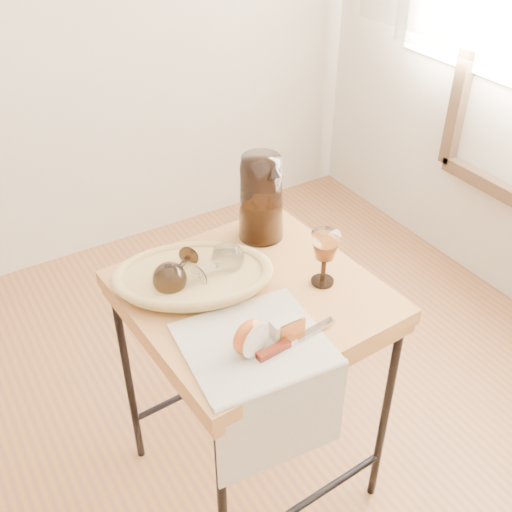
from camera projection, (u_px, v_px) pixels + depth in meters
side_table at (252, 392)px, 1.81m from camera, size 0.64×0.64×0.77m
tea_towel at (254, 343)px, 1.42m from camera, size 0.35×0.32×0.01m
bread_basket at (193, 278)px, 1.59m from camera, size 0.44×0.38×0.05m
goblet_lying_a at (178, 269)px, 1.57m from camera, size 0.17×0.15×0.09m
goblet_lying_b at (216, 266)px, 1.58m from camera, size 0.16×0.13×0.09m
pitcher at (261, 198)px, 1.72m from camera, size 0.20×0.27×0.29m
wine_goblet at (324, 258)px, 1.57m from camera, size 0.09×0.09×0.15m
apple_half at (249, 337)px, 1.37m from camera, size 0.10×0.07×0.08m
apple_wedge at (285, 327)px, 1.43m from camera, size 0.07×0.04×0.05m
table_knife at (294, 339)px, 1.42m from camera, size 0.22×0.04×0.02m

